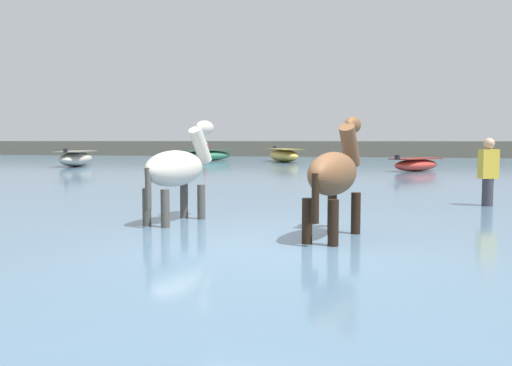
# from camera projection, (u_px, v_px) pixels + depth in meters

# --- Properties ---
(ground_plane) EXTENTS (120.00, 120.00, 0.00)m
(ground_plane) POSITION_uv_depth(u_px,v_px,m) (276.00, 275.00, 6.58)
(ground_plane) COLOR gray
(water_surface) EXTENTS (90.00, 90.00, 0.37)m
(water_surface) POSITION_uv_depth(u_px,v_px,m) (340.00, 188.00, 16.29)
(water_surface) COLOR slate
(water_surface) RESTS_ON ground
(horse_lead_pinto) EXTENTS (0.77, 1.76, 1.90)m
(horse_lead_pinto) POSITION_uv_depth(u_px,v_px,m) (178.00, 171.00, 8.31)
(horse_lead_pinto) COLOR beige
(horse_lead_pinto) RESTS_ON ground
(horse_trailing_bay) EXTENTS (0.75, 1.77, 1.91)m
(horse_trailing_bay) POSITION_uv_depth(u_px,v_px,m) (335.00, 177.00, 6.95)
(horse_trailing_bay) COLOR brown
(horse_trailing_bay) RESTS_ON ground
(boat_mid_channel) EXTENTS (2.89, 4.11, 0.87)m
(boat_mid_channel) POSITION_uv_depth(u_px,v_px,m) (284.00, 155.00, 31.37)
(boat_mid_channel) COLOR gold
(boat_mid_channel) RESTS_ON water_surface
(boat_far_offshore) EXTENTS (2.87, 3.61, 1.12)m
(boat_far_offshore) POSITION_uv_depth(u_px,v_px,m) (207.00, 155.00, 32.81)
(boat_far_offshore) COLOR #337556
(boat_far_offshore) RESTS_ON water_surface
(boat_far_inshore) EXTENTS (2.25, 2.54, 0.65)m
(boat_far_inshore) POSITION_uv_depth(u_px,v_px,m) (416.00, 165.00, 22.01)
(boat_far_inshore) COLOR #BC382D
(boat_far_inshore) RESTS_ON water_surface
(boat_near_starboard) EXTENTS (1.99, 3.45, 0.85)m
(boat_near_starboard) POSITION_uv_depth(u_px,v_px,m) (76.00, 159.00, 26.06)
(boat_near_starboard) COLOR #B2AD9E
(boat_near_starboard) RESTS_ON water_surface
(person_onlooker_right) EXTENTS (0.37, 0.30, 1.63)m
(person_onlooker_right) POSITION_uv_depth(u_px,v_px,m) (488.00, 179.00, 10.35)
(person_onlooker_right) COLOR #383842
(person_onlooker_right) RESTS_ON ground
(far_shoreline) EXTENTS (80.00, 2.40, 1.51)m
(far_shoreline) POSITION_uv_depth(u_px,v_px,m) (366.00, 151.00, 41.03)
(far_shoreline) COLOR #605B4C
(far_shoreline) RESTS_ON ground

